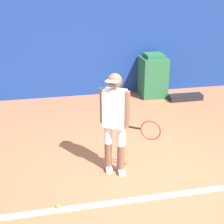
{
  "coord_description": "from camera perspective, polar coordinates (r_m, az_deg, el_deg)",
  "views": [
    {
      "loc": [
        -1.33,
        -3.96,
        2.93
      ],
      "look_at": [
        -0.41,
        0.52,
        0.98
      ],
      "focal_mm": 50.0,
      "sensor_mm": 36.0,
      "label": 1
    }
  ],
  "objects": [
    {
      "name": "ground_plane",
      "position": [
        5.1,
        5.84,
        -12.09
      ],
      "size": [
        24.0,
        24.0,
        0.0
      ],
      "primitive_type": "plane",
      "color": "#B76642"
    },
    {
      "name": "back_wall",
      "position": [
        8.34,
        -2.22,
        12.21
      ],
      "size": [
        24.0,
        0.1,
        2.71
      ],
      "color": "navy",
      "rests_on": "ground_plane"
    },
    {
      "name": "court_baseline",
      "position": [
        4.74,
        7.55,
        -15.2
      ],
      "size": [
        21.6,
        0.1,
        0.01
      ],
      "color": "white",
      "rests_on": "ground_plane"
    },
    {
      "name": "tennis_player",
      "position": [
        4.81,
        0.62,
        -1.46
      ],
      "size": [
        0.83,
        0.59,
        1.67
      ],
      "rotation": [
        0.0,
        0.0,
        -0.58
      ],
      "color": "brown",
      "rests_on": "ground_plane"
    },
    {
      "name": "tennis_ball",
      "position": [
        4.57,
        -9.73,
        -16.68
      ],
      "size": [
        0.07,
        0.07,
        0.07
      ],
      "color": "#D1E533",
      "rests_on": "ground_plane"
    },
    {
      "name": "covered_chair",
      "position": [
        8.44,
        7.47,
        6.55
      ],
      "size": [
        0.66,
        0.68,
        1.15
      ],
      "color": "#28663D",
      "rests_on": "ground_plane"
    },
    {
      "name": "equipment_bag",
      "position": [
        8.41,
        13.29,
        2.64
      ],
      "size": [
        0.89,
        0.27,
        0.15
      ],
      "color": "black",
      "rests_on": "ground_plane"
    }
  ]
}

